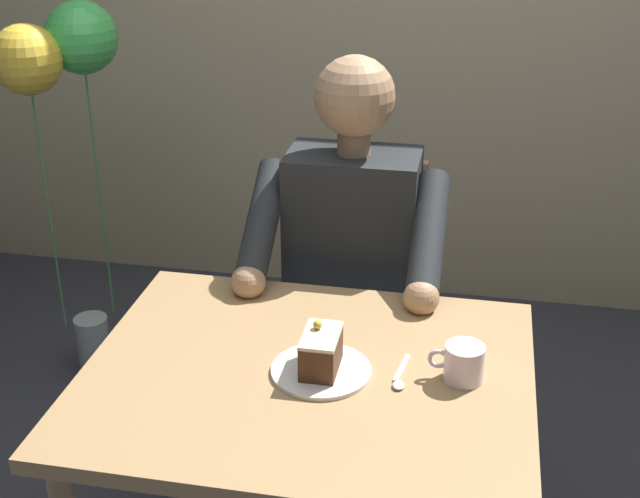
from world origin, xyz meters
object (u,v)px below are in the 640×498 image
Objects in this scene: chair at (356,298)px; dining_table at (307,404)px; balloon_display at (62,89)px; coffee_cup at (463,362)px; cake_slice at (321,351)px; dessert_spoon at (400,377)px; seated_person at (347,277)px.

dining_table is at bearing 90.00° from chair.
dining_table is 0.74× the size of balloon_display.
coffee_cup reaches higher than dining_table.
balloon_display is (1.32, -0.88, 0.30)m from coffee_cup.
cake_slice is 0.88× the size of dessert_spoon.
balloon_display reaches higher than chair.
dessert_spoon is at bearing -177.68° from cake_slice.
chair is 7.27× the size of cake_slice.
cake_slice is (-0.03, -0.00, 0.14)m from dining_table.
chair is 0.80m from coffee_cup.
dining_table is 0.14m from cake_slice.
coffee_cup is (-0.30, -0.03, -0.01)m from cake_slice.
cake_slice is at bearing 2.32° from dessert_spoon.
coffee_cup is 0.14m from dessert_spoon.
dessert_spoon reaches higher than dining_table.
dessert_spoon is at bearing 110.74° from seated_person.
cake_slice is 0.10× the size of balloon_display.
seated_person is at bearing -69.26° from dessert_spoon.
chair is 0.72× the size of seated_person.
balloon_display is (0.98, -0.92, 0.43)m from dining_table.
chair is (0.00, -0.72, -0.12)m from dining_table.
coffee_cup is 0.09× the size of balloon_display.
chair is 0.69× the size of balloon_display.
balloon_display is at bearing -43.00° from dining_table.
chair reaches higher than cake_slice.
seated_person is (0.00, -0.54, 0.04)m from dining_table.
coffee_cup is at bearing 116.02° from chair.
chair is at bearing -90.00° from dining_table.
dessert_spoon is (-0.20, 0.71, 0.21)m from chair.
balloon_display is (1.01, -0.91, 0.29)m from cake_slice.
dessert_spoon is (0.13, 0.02, -0.04)m from coffee_cup.
balloon_display is at bearing -37.44° from dessert_spoon.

